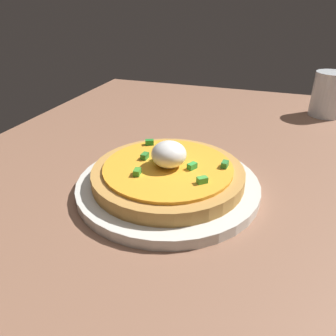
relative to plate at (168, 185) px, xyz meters
The scene contains 4 objects.
dining_table 8.98cm from the plate, 45.13° to the left, with size 128.47×88.27×2.91cm, color #885E47.
plate is the anchor object (origin of this frame).
pizza 2.09cm from the plate, 121.61° to the left, with size 20.87×20.87×5.85cm.
cup_far 47.76cm from the plate, 150.71° to the left, with size 7.14×7.14×9.59cm.
Camera 1 is at (31.08, 6.49, 27.48)cm, focal length 35.05 mm.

